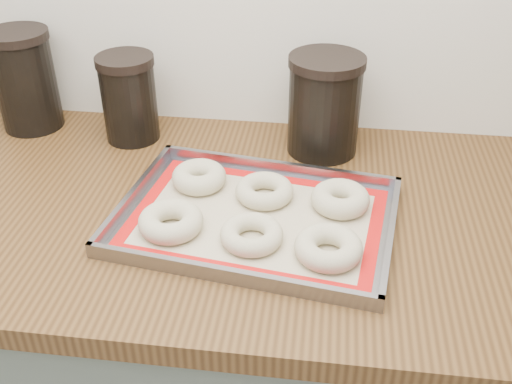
# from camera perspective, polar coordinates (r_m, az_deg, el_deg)

# --- Properties ---
(cabinet) EXTENTS (3.00, 0.65, 0.86)m
(cabinet) POSITION_cam_1_polar(r_m,az_deg,el_deg) (1.40, -3.98, -17.01)
(cabinet) COLOR slate
(cabinet) RESTS_ON floor
(countertop) EXTENTS (3.06, 0.68, 0.04)m
(countertop) POSITION_cam_1_polar(r_m,az_deg,el_deg) (1.09, -4.88, -1.76)
(countertop) COLOR brown
(countertop) RESTS_ON cabinet
(baking_tray) EXTENTS (0.50, 0.39, 0.03)m
(baking_tray) POSITION_cam_1_polar(r_m,az_deg,el_deg) (1.02, 0.00, -2.49)
(baking_tray) COLOR gray
(baking_tray) RESTS_ON countertop
(baking_mat) EXTENTS (0.46, 0.35, 0.00)m
(baking_mat) POSITION_cam_1_polar(r_m,az_deg,el_deg) (1.02, 0.00, -2.58)
(baking_mat) COLOR #C6B793
(baking_mat) RESTS_ON baking_tray
(bagel_front_left) EXTENTS (0.12, 0.12, 0.04)m
(bagel_front_left) POSITION_cam_1_polar(r_m,az_deg,el_deg) (1.00, -8.12, -2.79)
(bagel_front_left) COLOR beige
(bagel_front_left) RESTS_ON baking_mat
(bagel_front_mid) EXTENTS (0.14, 0.14, 0.03)m
(bagel_front_mid) POSITION_cam_1_polar(r_m,az_deg,el_deg) (0.96, -0.43, -4.07)
(bagel_front_mid) COLOR beige
(bagel_front_mid) RESTS_ON baking_mat
(bagel_front_right) EXTENTS (0.11, 0.11, 0.03)m
(bagel_front_right) POSITION_cam_1_polar(r_m,az_deg,el_deg) (0.94, 6.92, -5.28)
(bagel_front_right) COLOR beige
(bagel_front_right) RESTS_ON baking_mat
(bagel_back_left) EXTENTS (0.11, 0.11, 0.04)m
(bagel_back_left) POSITION_cam_1_polar(r_m,az_deg,el_deg) (1.10, -5.44, 1.44)
(bagel_back_left) COLOR beige
(bagel_back_left) RESTS_ON baking_mat
(bagel_back_mid) EXTENTS (0.14, 0.14, 0.03)m
(bagel_back_mid) POSITION_cam_1_polar(r_m,az_deg,el_deg) (1.06, 0.81, 0.12)
(bagel_back_mid) COLOR beige
(bagel_back_mid) RESTS_ON baking_mat
(bagel_back_right) EXTENTS (0.13, 0.13, 0.04)m
(bagel_back_right) POSITION_cam_1_polar(r_m,az_deg,el_deg) (1.05, 8.03, -0.64)
(bagel_back_right) COLOR beige
(bagel_back_right) RESTS_ON baking_mat
(canister_left) EXTENTS (0.13, 0.13, 0.21)m
(canister_left) POSITION_cam_1_polar(r_m,az_deg,el_deg) (1.37, -21.13, 9.93)
(canister_left) COLOR black
(canister_left) RESTS_ON countertop
(canister_mid) EXTENTS (0.12, 0.12, 0.18)m
(canister_mid) POSITION_cam_1_polar(r_m,az_deg,el_deg) (1.27, -12.00, 8.76)
(canister_mid) COLOR black
(canister_mid) RESTS_ON countertop
(canister_right) EXTENTS (0.15, 0.15, 0.20)m
(canister_right) POSITION_cam_1_polar(r_m,az_deg,el_deg) (1.20, 6.52, 8.25)
(canister_right) COLOR black
(canister_right) RESTS_ON countertop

